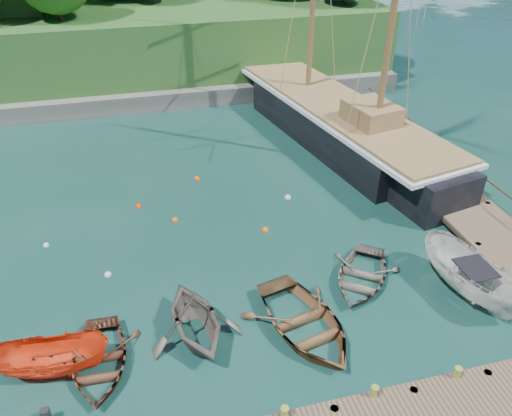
# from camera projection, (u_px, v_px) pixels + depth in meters

# --- Properties ---
(ground) EXTENTS (160.00, 160.00, 0.00)m
(ground) POSITION_uv_depth(u_px,v_px,m) (270.00, 310.00, 20.08)
(ground) COLOR #133226
(ground) RESTS_ON ground
(dock_east) EXTENTS (3.20, 24.00, 1.10)m
(dock_east) POSITION_uv_depth(u_px,v_px,m) (434.00, 181.00, 27.91)
(dock_east) COLOR #45362A
(dock_east) RESTS_ON ground
(bollard_2) EXTENTS (0.26, 0.26, 0.45)m
(bollard_2) POSITION_uv_depth(u_px,v_px,m) (371.00, 408.00, 16.36)
(bollard_2) COLOR olive
(bollard_2) RESTS_ON ground
(bollard_3) EXTENTS (0.26, 0.26, 0.45)m
(bollard_3) POSITION_uv_depth(u_px,v_px,m) (452.00, 388.00, 16.99)
(bollard_3) COLOR olive
(bollard_3) RESTS_ON ground
(rowboat_0) EXTENTS (3.12, 4.23, 0.85)m
(rowboat_0) POSITION_uv_depth(u_px,v_px,m) (100.00, 367.00, 17.74)
(rowboat_0) COLOR #563322
(rowboat_0) RESTS_ON ground
(rowboat_1) EXTENTS (4.12, 4.58, 2.14)m
(rowboat_1) POSITION_uv_depth(u_px,v_px,m) (196.00, 336.00, 18.93)
(rowboat_1) COLOR #635C53
(rowboat_1) RESTS_ON ground
(rowboat_2) EXTENTS (4.77, 5.88, 1.07)m
(rowboat_2) POSITION_uv_depth(u_px,v_px,m) (304.00, 331.00, 19.17)
(rowboat_2) COLOR brown
(rowboat_2) RESTS_ON ground
(rowboat_3) EXTENTS (4.96, 5.20, 0.88)m
(rowboat_3) POSITION_uv_depth(u_px,v_px,m) (360.00, 282.00, 21.52)
(rowboat_3) COLOR #645D53
(rowboat_3) RESTS_ON ground
(motorboat_orange) EXTENTS (4.20, 2.04, 1.56)m
(motorboat_orange) POSITION_uv_depth(u_px,v_px,m) (56.00, 371.00, 17.59)
(motorboat_orange) COLOR #F23C15
(motorboat_orange) RESTS_ON ground
(cabin_boat_white) EXTENTS (3.02, 5.59, 2.04)m
(cabin_boat_white) POSITION_uv_depth(u_px,v_px,m) (468.00, 294.00, 20.88)
(cabin_boat_white) COLOR silver
(cabin_boat_white) RESTS_ON ground
(schooner) EXTENTS (8.78, 27.16, 20.04)m
(schooner) POSITION_uv_depth(u_px,v_px,m) (338.00, 126.00, 32.60)
(schooner) COLOR black
(schooner) RESTS_ON ground
(mooring_buoy_0) EXTENTS (0.31, 0.31, 0.31)m
(mooring_buoy_0) POSITION_uv_depth(u_px,v_px,m) (108.00, 275.00, 21.88)
(mooring_buoy_0) COLOR silver
(mooring_buoy_0) RESTS_ON ground
(mooring_buoy_1) EXTENTS (0.35, 0.35, 0.35)m
(mooring_buoy_1) POSITION_uv_depth(u_px,v_px,m) (175.00, 221.00, 25.41)
(mooring_buoy_1) COLOR #DB5613
(mooring_buoy_1) RESTS_ON ground
(mooring_buoy_2) EXTENTS (0.36, 0.36, 0.36)m
(mooring_buoy_2) POSITION_uv_depth(u_px,v_px,m) (265.00, 231.00, 24.69)
(mooring_buoy_2) COLOR #D85D0F
(mooring_buoy_2) RESTS_ON ground
(mooring_buoy_3) EXTENTS (0.36, 0.36, 0.36)m
(mooring_buoy_3) POSITION_uv_depth(u_px,v_px,m) (288.00, 198.00, 27.22)
(mooring_buoy_3) COLOR silver
(mooring_buoy_3) RESTS_ON ground
(mooring_buoy_4) EXTENTS (0.34, 0.34, 0.34)m
(mooring_buoy_4) POSITION_uv_depth(u_px,v_px,m) (139.00, 207.00, 26.47)
(mooring_buoy_4) COLOR #F43500
(mooring_buoy_4) RESTS_ON ground
(mooring_buoy_5) EXTENTS (0.33, 0.33, 0.33)m
(mooring_buoy_5) POSITION_uv_depth(u_px,v_px,m) (197.00, 179.00, 28.93)
(mooring_buoy_5) COLOR #E55800
(mooring_buoy_5) RESTS_ON ground
(mooring_buoy_6) EXTENTS (0.28, 0.28, 0.28)m
(mooring_buoy_6) POSITION_uv_depth(u_px,v_px,m) (46.00, 246.00, 23.65)
(mooring_buoy_6) COLOR white
(mooring_buoy_6) RESTS_ON ground
(headland) EXTENTS (51.00, 19.31, 12.90)m
(headland) POSITION_uv_depth(u_px,v_px,m) (10.00, 16.00, 39.80)
(headland) COLOR #474744
(headland) RESTS_ON ground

